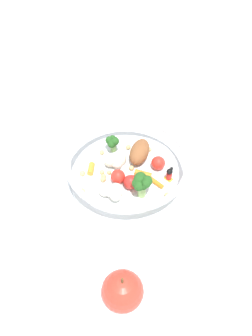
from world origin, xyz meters
The scene contains 4 objects.
ground_plane centered at (0.00, 0.00, 0.00)m, with size 2.40×2.40×0.00m, color white.
food_container centered at (0.02, 0.00, 0.03)m, with size 0.25×0.25×0.07m.
loose_apple centered at (-0.23, 0.06, 0.03)m, with size 0.07×0.07×0.08m.
folded_napkin centered at (0.23, 0.08, 0.00)m, with size 0.11×0.13×0.01m, color white.
Camera 1 is at (-0.43, 0.10, 0.58)m, focal length 37.66 mm.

